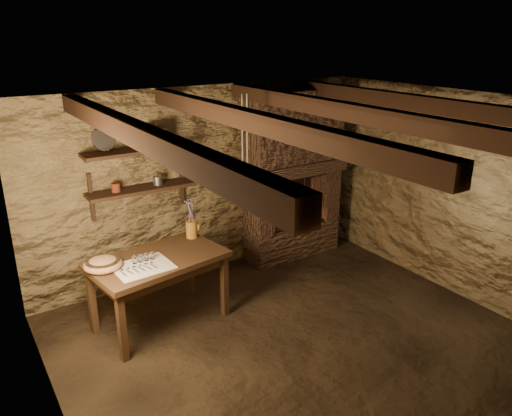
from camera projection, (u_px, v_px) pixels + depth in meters
floor at (295, 341)px, 5.12m from camera, size 4.50×4.50×0.00m
back_wall at (203, 182)px, 6.30m from camera, size 4.50×0.04×2.40m
front_wall at (492, 336)px, 3.13m from camera, size 4.50×0.04×2.40m
left_wall at (49, 299)px, 3.57m from camera, size 0.04×4.00×2.40m
right_wall at (451, 194)px, 5.86m from camera, size 0.04×4.00×2.40m
ceiling at (303, 105)px, 4.31m from camera, size 4.50×4.00×0.04m
beam_far_left at (137, 134)px, 3.58m from camera, size 0.14×3.95×0.16m
beam_mid_left at (254, 121)px, 4.09m from camera, size 0.14×3.95×0.16m
beam_mid_right at (345, 111)px, 4.60m from camera, size 0.14×3.95×0.16m
beam_far_right at (419, 103)px, 5.11m from camera, size 0.14×3.95×0.16m
shelf_lower at (142, 189)px, 5.71m from camera, size 1.25×0.30×0.04m
shelf_upper at (139, 151)px, 5.55m from camera, size 1.25×0.30×0.04m
hearth at (293, 170)px, 6.74m from camera, size 1.43×0.51×2.30m
work_table at (160, 288)px, 5.30m from camera, size 1.48×0.99×0.79m
linen_cloth at (143, 267)px, 4.97m from camera, size 0.58×0.48×0.01m
pewter_cutlery_row at (143, 267)px, 4.95m from camera, size 0.48×0.20×0.01m
drinking_glasses at (140, 259)px, 5.05m from camera, size 0.18×0.05×0.07m
stoneware_jug at (191, 221)px, 5.63m from camera, size 0.15×0.15×0.45m
wooden_bowl at (103, 265)px, 4.93m from camera, size 0.46×0.46×0.14m
iron_stockpot at (158, 138)px, 5.63m from camera, size 0.29×0.29×0.20m
tin_pan at (103, 140)px, 5.40m from camera, size 0.27×0.16×0.25m
small_kettle at (158, 181)px, 5.78m from camera, size 0.15×0.12×0.16m
rusty_tin at (116, 187)px, 5.53m from camera, size 0.12×0.12×0.10m
red_pot at (304, 206)px, 6.97m from camera, size 0.23×0.23×0.54m
hanging_ropes at (245, 150)px, 5.37m from camera, size 0.08×0.08×1.20m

